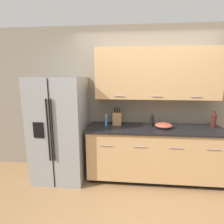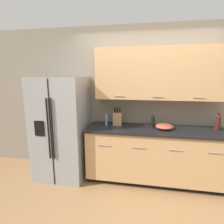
# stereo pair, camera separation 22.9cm
# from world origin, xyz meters

# --- Properties ---
(ground_plane) EXTENTS (14.00, 14.00, 0.00)m
(ground_plane) POSITION_xyz_m (0.00, 0.00, 0.00)
(ground_plane) COLOR #997047
(wall_back) EXTENTS (10.00, 0.39, 2.60)m
(wall_back) POSITION_xyz_m (0.04, 1.27, 1.44)
(wall_back) COLOR gray
(wall_back) RESTS_ON ground_plane
(counter_unit) EXTENTS (2.22, 0.64, 0.91)m
(counter_unit) POSITION_xyz_m (0.14, 0.98, 0.46)
(counter_unit) COLOR black
(counter_unit) RESTS_ON ground_plane
(refrigerator) EXTENTS (0.84, 0.77, 1.73)m
(refrigerator) POSITION_xyz_m (-1.45, 0.92, 0.87)
(refrigerator) COLOR gray
(refrigerator) RESTS_ON ground_plane
(knife_block) EXTENTS (0.15, 0.09, 0.31)m
(knife_block) POSITION_xyz_m (-0.50, 1.08, 1.03)
(knife_block) COLOR #A87A4C
(knife_block) RESTS_ON counter_unit
(wine_bottle) EXTENTS (0.08, 0.08, 0.27)m
(wine_bottle) POSITION_xyz_m (1.09, 1.08, 1.04)
(wine_bottle) COLOR #3D1914
(wine_bottle) RESTS_ON counter_unit
(soap_dispenser) EXTENTS (0.05, 0.05, 0.20)m
(soap_dispenser) POSITION_xyz_m (-0.69, 1.03, 1.00)
(soap_dispenser) COLOR #4C7FB2
(soap_dispenser) RESTS_ON counter_unit
(oil_bottle) EXTENTS (0.07, 0.07, 0.22)m
(oil_bottle) POSITION_xyz_m (0.10, 1.08, 1.02)
(oil_bottle) COLOR black
(oil_bottle) RESTS_ON counter_unit
(mixing_bowl) EXTENTS (0.28, 0.28, 0.08)m
(mixing_bowl) POSITION_xyz_m (0.28, 0.99, 0.96)
(mixing_bowl) COLOR #B24C38
(mixing_bowl) RESTS_ON counter_unit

